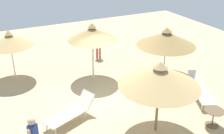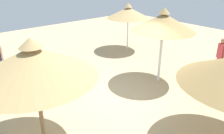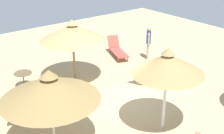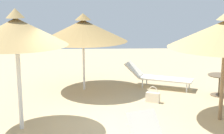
% 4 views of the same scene
% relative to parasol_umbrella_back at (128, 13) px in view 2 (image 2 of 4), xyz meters
% --- Properties ---
extents(ground, '(24.00, 24.00, 0.10)m').
position_rel_parasol_umbrella_back_xyz_m(ground, '(3.57, -3.49, -2.08)').
color(ground, tan).
extents(parasol_umbrella_back, '(2.24, 2.24, 2.52)m').
position_rel_parasol_umbrella_back_xyz_m(parasol_umbrella_back, '(0.00, 0.00, 0.00)').
color(parasol_umbrella_back, white).
rests_on(parasol_umbrella_back, ground).
extents(parasol_umbrella_near_left, '(2.83, 2.83, 2.77)m').
position_rel_parasol_umbrella_back_xyz_m(parasol_umbrella_near_left, '(3.98, -6.68, 0.18)').
color(parasol_umbrella_near_left, olive).
rests_on(parasol_umbrella_near_left, ground).
extents(parasol_umbrella_far_left, '(2.35, 2.35, 2.86)m').
position_rel_parasol_umbrella_back_xyz_m(parasol_umbrella_far_left, '(3.58, -1.71, 0.30)').
color(parasol_umbrella_far_left, white).
rests_on(parasol_umbrella_far_left, ground).
extents(lounge_chair_front, '(2.21, 1.40, 0.88)m').
position_rel_parasol_umbrella_back_xyz_m(lounge_chair_front, '(1.40, -4.75, -1.61)').
color(lounge_chair_front, silver).
rests_on(lounge_chair_front, ground).
extents(person_standing_back, '(0.43, 0.32, 1.61)m').
position_rel_parasol_umbrella_back_xyz_m(person_standing_back, '(4.85, 0.55, -1.12)').
color(person_standing_back, '#A57554').
rests_on(person_standing_back, ground).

